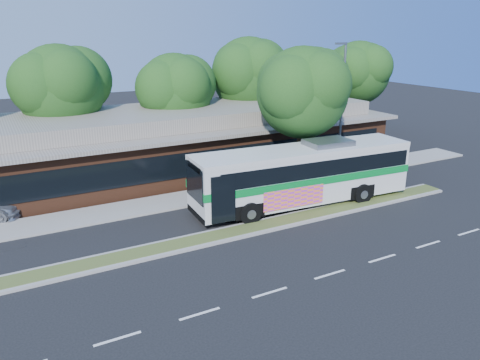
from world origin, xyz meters
The scene contains 12 objects.
ground centered at (0.00, 0.00, 0.00)m, with size 120.00×120.00×0.00m, color black.
median_strip centered at (0.00, 0.60, 0.07)m, with size 26.00×1.10×0.15m, color #465524.
sidewalk centered at (0.00, 6.40, 0.06)m, with size 44.00×2.60×0.12m, color gray.
plaza_building centered at (0.00, 12.99, 2.13)m, with size 33.20×11.20×4.45m.
lamp_post centered at (9.56, 6.00, 4.90)m, with size 0.93×0.18×9.07m.
tree_bg_b centered at (-6.57, 16.14, 6.14)m, with size 6.69×6.00×9.00m.
tree_bg_c centered at (1.40, 15.13, 5.59)m, with size 6.24×5.60×8.26m.
tree_bg_d centered at (8.45, 16.15, 6.42)m, with size 6.91×6.20×9.37m.
tree_bg_e centered at (14.42, 15.14, 5.74)m, with size 6.47×5.80×8.50m.
tree_bg_f centered at (20.43, 16.14, 6.06)m, with size 6.69×6.00×8.92m.
transit_bus centered at (3.95, 2.39, 2.08)m, with size 13.47×3.77×3.74m.
sidewalk_tree centered at (6.42, 5.80, 6.20)m, with size 6.45×5.79×8.95m.
Camera 1 is at (-11.77, -18.58, 9.85)m, focal length 35.00 mm.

